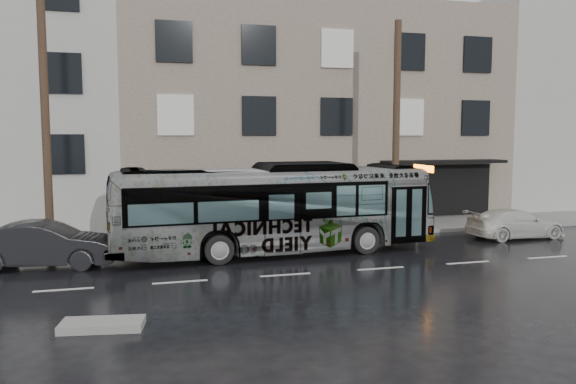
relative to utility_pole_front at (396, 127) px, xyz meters
name	(u,v)px	position (x,y,z in m)	size (l,w,h in m)	color
ground	(267,258)	(-6.50, -3.30, -4.65)	(120.00, 120.00, 0.00)	black
sidewalk	(241,233)	(-6.50, 1.60, -4.58)	(90.00, 3.60, 0.15)	gray
building_taupe	(301,115)	(-1.50, 9.40, 0.85)	(20.00, 12.00, 11.00)	gray
building_filler	(572,110)	(17.50, 9.40, 1.35)	(18.00, 12.00, 12.00)	#ABAAA2
utility_pole_front	(396,127)	(0.00, 0.00, 0.00)	(0.30, 0.30, 9.00)	#4D3826
utility_pole_rear	(46,126)	(-14.00, 0.00, 0.00)	(0.30, 0.30, 9.00)	#4D3826
sign_post	(418,203)	(1.10, 0.00, -3.30)	(0.06, 0.06, 2.40)	slate
bus	(274,208)	(-6.06, -2.53, -3.00)	(2.77, 11.82, 3.29)	#B2B2B2
white_sedan	(515,224)	(4.47, -2.23, -4.04)	(1.71, 4.20, 1.22)	silver
dark_sedan	(44,245)	(-13.80, -2.78, -3.90)	(1.59, 4.55, 1.50)	black
slush_pile	(102,325)	(-11.68, -9.42, -4.56)	(1.80, 0.80, 0.18)	#97958F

